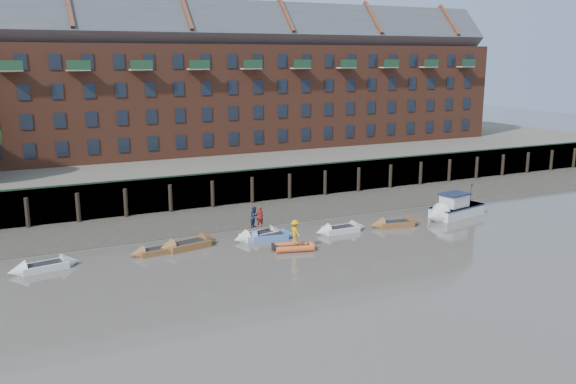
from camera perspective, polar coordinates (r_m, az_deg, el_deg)
ground at (r=39.42m, az=6.09°, el=-8.15°), size 220.00×220.00×0.00m
foreshore at (r=54.81m, az=-3.80°, el=-2.15°), size 110.00×8.00×0.50m
mud_band at (r=51.78m, az=-2.39°, el=-3.01°), size 110.00×1.60×0.10m
river_wall at (r=58.43m, az=-5.42°, el=0.36°), size 110.00×1.23×3.30m
bank_terrace at (r=71.14m, az=-9.22°, el=2.45°), size 110.00×28.00×3.20m
apartment_terrace at (r=71.03m, az=-9.78°, el=11.53°), size 80.60×15.56×20.98m
rowboat_0 at (r=43.92m, az=-21.84°, el=-6.49°), size 4.74×2.06×1.33m
rowboat_1 at (r=45.09m, az=-12.12°, el=-5.40°), size 4.16×1.59×1.18m
rowboat_2 at (r=45.86m, az=-9.34°, el=-4.91°), size 5.17×2.43×1.45m
rowboat_3 at (r=47.78m, az=-2.75°, el=-4.07°), size 4.67×2.15×1.31m
rowboat_4 at (r=47.50m, az=-1.71°, el=-4.17°), size 4.40×2.00×1.23m
rowboat_5 at (r=49.50m, az=4.96°, el=-3.51°), size 4.53×1.36×1.31m
rowboat_6 at (r=51.74m, az=10.03°, el=-2.94°), size 4.71×2.09×1.32m
rib_tender at (r=44.89m, az=0.71°, el=-5.16°), size 3.14×2.09×0.53m
motor_launch at (r=55.33m, az=14.85°, el=-1.67°), size 6.89×3.52×2.71m
person_rower_a at (r=47.48m, az=-2.66°, el=-2.31°), size 0.61×0.40×1.67m
person_rower_b at (r=47.37m, az=-3.14°, el=-2.36°), size 1.02×1.01×1.67m
person_rib_crew at (r=44.49m, az=0.69°, el=-3.76°), size 0.79×1.23×1.80m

